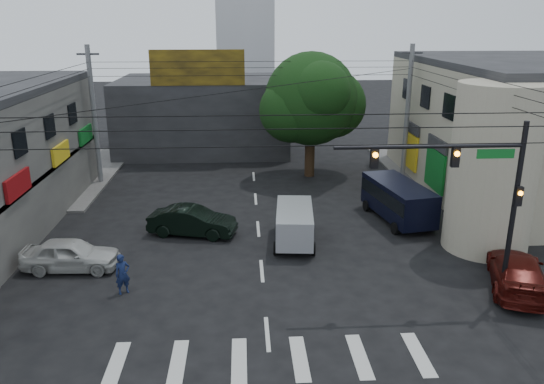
{
  "coord_description": "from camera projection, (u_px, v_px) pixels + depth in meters",
  "views": [
    {
      "loc": [
        -0.77,
        -19.38,
        10.66
      ],
      "look_at": [
        0.57,
        4.0,
        3.05
      ],
      "focal_mm": 35.0,
      "sensor_mm": 36.0,
      "label": 1
    }
  ],
  "objects": [
    {
      "name": "ground",
      "position": [
        264.0,
        293.0,
        21.74
      ],
      "size": [
        160.0,
        160.0,
        0.0
      ],
      "primitive_type": "plane",
      "color": "black",
      "rests_on": "ground"
    },
    {
      "name": "utility_pole_far_left",
      "position": [
        94.0,
        117.0,
        34.94
      ],
      "size": [
        0.32,
        0.32,
        9.2
      ],
      "primitive_type": "cylinder",
      "color": "#59595B",
      "rests_on": "ground"
    },
    {
      "name": "sidewalk_far_left",
      "position": [
        2.0,
        176.0,
        37.83
      ],
      "size": [
        16.0,
        16.0,
        0.15
      ],
      "primitive_type": "cube",
      "color": "#514F4C",
      "rests_on": "ground"
    },
    {
      "name": "corner_column",
      "position": [
        493.0,
        169.0,
        24.9
      ],
      "size": [
        4.0,
        4.0,
        8.0
      ],
      "primitive_type": "cylinder",
      "color": "#9F957E",
      "rests_on": "ground"
    },
    {
      "name": "silver_minivan",
      "position": [
        294.0,
        226.0,
        26.37
      ],
      "size": [
        4.52,
        2.52,
        1.81
      ],
      "primitive_type": null,
      "rotation": [
        0.0,
        0.0,
        1.48
      ],
      "color": "#A9ABB1",
      "rests_on": "ground"
    },
    {
      "name": "building_far",
      "position": [
        204.0,
        114.0,
        45.28
      ],
      "size": [
        14.0,
        10.0,
        6.0
      ],
      "primitive_type": "cube",
      "color": "#232326",
      "rests_on": "ground"
    },
    {
      "name": "utility_pole_far_right",
      "position": [
        407.0,
        113.0,
        36.08
      ],
      "size": [
        0.32,
        0.32,
        9.2
      ],
      "primitive_type": "cylinder",
      "color": "#59595B",
      "rests_on": "ground"
    },
    {
      "name": "white_compact",
      "position": [
        71.0,
        255.0,
        23.58
      ],
      "size": [
        2.08,
        4.39,
        1.45
      ],
      "primitive_type": "imported",
      "rotation": [
        0.0,
        0.0,
        1.53
      ],
      "color": "#B8B8B3",
      "rests_on": "ground"
    },
    {
      "name": "navy_van",
      "position": [
        398.0,
        202.0,
        29.31
      ],
      "size": [
        6.13,
        4.03,
        2.15
      ],
      "primitive_type": null,
      "rotation": [
        0.0,
        0.0,
        1.76
      ],
      "color": "black",
      "rests_on": "ground"
    },
    {
      "name": "billboard",
      "position": [
        197.0,
        68.0,
        39.3
      ],
      "size": [
        7.0,
        0.3,
        2.6
      ],
      "primitive_type": "cube",
      "color": "olive",
      "rests_on": "building_far"
    },
    {
      "name": "street_tree",
      "position": [
        311.0,
        99.0,
        36.41
      ],
      "size": [
        6.4,
        6.4,
        8.7
      ],
      "color": "black",
      "rests_on": "ground"
    },
    {
      "name": "building_right",
      "position": [
        536.0,
        130.0,
        33.82
      ],
      "size": [
        14.0,
        18.0,
        8.0
      ],
      "primitive_type": "cube",
      "color": "#9F957E",
      "rests_on": "ground"
    },
    {
      "name": "maroon_sedan",
      "position": [
        517.0,
        272.0,
        21.89
      ],
      "size": [
        5.38,
        6.44,
        1.48
      ],
      "primitive_type": "imported",
      "rotation": [
        0.0,
        0.0,
        2.79
      ],
      "color": "#410C09",
      "rests_on": "ground"
    },
    {
      "name": "dark_sedan",
      "position": [
        192.0,
        221.0,
        27.42
      ],
      "size": [
        3.58,
        5.21,
        1.48
      ],
      "primitive_type": "imported",
      "rotation": [
        0.0,
        0.0,
        1.34
      ],
      "color": "black",
      "rests_on": "ground"
    },
    {
      "name": "sidewalk_far_right",
      "position": [
        493.0,
        168.0,
        39.79
      ],
      "size": [
        16.0,
        16.0,
        0.15
      ],
      "primitive_type": "cube",
      "color": "#514F4C",
      "rests_on": "ground"
    },
    {
      "name": "traffic_officer",
      "position": [
        123.0,
        274.0,
        21.49
      ],
      "size": [
        0.97,
        0.95,
        1.7
      ],
      "primitive_type": "imported",
      "rotation": [
        0.0,
        0.0,
        0.53
      ],
      "color": "#131E44",
      "rests_on": "ground"
    },
    {
      "name": "traffic_gantry",
      "position": [
        474.0,
        185.0,
        19.72
      ],
      "size": [
        7.1,
        0.35,
        7.2
      ],
      "color": "black",
      "rests_on": "ground"
    }
  ]
}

